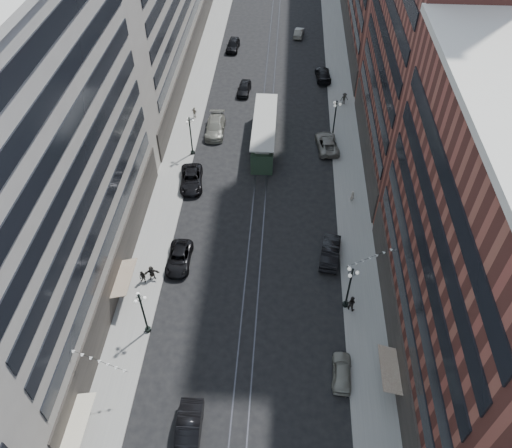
% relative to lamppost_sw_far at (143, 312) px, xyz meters
% --- Properties ---
extents(ground, '(220.00, 220.00, 0.00)m').
position_rel_lamppost_sw_far_xyz_m(ground, '(9.20, 32.00, -3.10)').
color(ground, black).
rests_on(ground, ground).
extents(sidewalk_west, '(4.00, 180.00, 0.15)m').
position_rel_lamppost_sw_far_xyz_m(sidewalk_west, '(-1.80, 42.00, -3.02)').
color(sidewalk_west, gray).
rests_on(sidewalk_west, ground).
extents(sidewalk_east, '(4.00, 180.00, 0.15)m').
position_rel_lamppost_sw_far_xyz_m(sidewalk_east, '(20.20, 42.00, -3.02)').
color(sidewalk_east, gray).
rests_on(sidewalk_east, ground).
extents(rail_west, '(0.12, 180.00, 0.02)m').
position_rel_lamppost_sw_far_xyz_m(rail_west, '(8.50, 42.00, -3.09)').
color(rail_west, '#2D2D33').
rests_on(rail_west, ground).
extents(rail_east, '(0.12, 180.00, 0.02)m').
position_rel_lamppost_sw_far_xyz_m(rail_east, '(9.90, 42.00, -3.09)').
color(rail_east, '#2D2D33').
rests_on(rail_east, ground).
extents(building_west_mid, '(8.00, 36.00, 28.00)m').
position_rel_lamppost_sw_far_xyz_m(building_west_mid, '(-7.80, 5.00, 10.90)').
color(building_west_mid, '#9B9589').
rests_on(building_west_mid, ground).
extents(building_east_mid, '(8.00, 30.00, 24.00)m').
position_rel_lamppost_sw_far_xyz_m(building_east_mid, '(26.20, -0.00, 8.90)').
color(building_east_mid, brown).
rests_on(building_east_mid, ground).
extents(lamppost_sw_far, '(1.03, 1.14, 5.52)m').
position_rel_lamppost_sw_far_xyz_m(lamppost_sw_far, '(0.00, 0.00, 0.00)').
color(lamppost_sw_far, black).
rests_on(lamppost_sw_far, sidewalk_west).
extents(lamppost_sw_mid, '(1.03, 1.14, 5.52)m').
position_rel_lamppost_sw_far_xyz_m(lamppost_sw_mid, '(0.00, 27.00, 0.00)').
color(lamppost_sw_mid, black).
rests_on(lamppost_sw_mid, sidewalk_west).
extents(lamppost_se_far, '(1.03, 1.14, 5.52)m').
position_rel_lamppost_sw_far_xyz_m(lamppost_se_far, '(18.40, 4.00, 0.00)').
color(lamppost_se_far, black).
rests_on(lamppost_se_far, sidewalk_east).
extents(lamppost_se_mid, '(1.03, 1.14, 5.52)m').
position_rel_lamppost_sw_far_xyz_m(lamppost_se_mid, '(18.40, 32.00, 0.00)').
color(lamppost_se_mid, black).
rests_on(lamppost_se_mid, sidewalk_east).
extents(streetcar, '(2.94, 13.28, 3.67)m').
position_rel_lamppost_sw_far_xyz_m(streetcar, '(9.20, 29.85, -1.40)').
color(streetcar, '#263C2A').
rests_on(streetcar, ground).
extents(car_2, '(2.43, 5.16, 1.42)m').
position_rel_lamppost_sw_far_xyz_m(car_2, '(1.48, 8.45, -2.38)').
color(car_2, black).
rests_on(car_2, ground).
extents(car_4, '(1.89, 4.17, 1.39)m').
position_rel_lamppost_sw_far_xyz_m(car_4, '(17.60, -3.37, -2.40)').
color(car_4, gray).
rests_on(car_4, ground).
extents(car_5, '(2.01, 5.39, 1.76)m').
position_rel_lamppost_sw_far_xyz_m(car_5, '(5.34, -9.37, -2.22)').
color(car_5, black).
rests_on(car_5, ground).
extents(pedestrian_2, '(0.84, 0.63, 1.54)m').
position_rel_lamppost_sw_far_xyz_m(pedestrian_2, '(-1.66, 5.59, -2.18)').
color(pedestrian_2, black).
rests_on(pedestrian_2, sidewalk_west).
extents(car_7, '(3.33, 5.98, 1.58)m').
position_rel_lamppost_sw_far_xyz_m(car_7, '(0.80, 21.02, -2.31)').
color(car_7, black).
rests_on(car_7, ground).
extents(car_8, '(2.59, 6.14, 1.77)m').
position_rel_lamppost_sw_far_xyz_m(car_8, '(2.38, 32.13, -2.21)').
color(car_8, slate).
rests_on(car_8, ground).
extents(car_9, '(2.28, 5.07, 1.69)m').
position_rel_lamppost_sw_far_xyz_m(car_9, '(2.40, 56.91, -2.25)').
color(car_9, black).
rests_on(car_9, ground).
extents(car_10, '(2.54, 5.45, 1.73)m').
position_rel_lamppost_sw_far_xyz_m(car_10, '(17.15, 10.22, -2.23)').
color(car_10, black).
rests_on(car_10, ground).
extents(car_11, '(3.34, 5.96, 1.57)m').
position_rel_lamppost_sw_far_xyz_m(car_11, '(17.52, 29.45, -2.31)').
color(car_11, slate).
rests_on(car_11, ground).
extents(car_12, '(2.60, 5.54, 1.56)m').
position_rel_lamppost_sw_far_xyz_m(car_12, '(17.55, 47.75, -2.31)').
color(car_12, black).
rests_on(car_12, ground).
extents(car_13, '(2.16, 4.64, 1.54)m').
position_rel_lamppost_sw_far_xyz_m(car_13, '(5.46, 42.77, -2.33)').
color(car_13, black).
rests_on(car_13, ground).
extents(car_14, '(1.98, 4.35, 1.38)m').
position_rel_lamppost_sw_far_xyz_m(car_14, '(13.70, 62.72, -2.40)').
color(car_14, '#636258').
rests_on(car_14, ground).
extents(pedestrian_5, '(1.67, 0.82, 1.73)m').
position_rel_lamppost_sw_far_xyz_m(pedestrian_5, '(-0.86, 6.12, -2.08)').
color(pedestrian_5, black).
rests_on(pedestrian_5, sidewalk_west).
extents(pedestrian_6, '(1.06, 0.80, 1.64)m').
position_rel_lamppost_sw_far_xyz_m(pedestrian_6, '(-0.98, 35.38, -2.12)').
color(pedestrian_6, gray).
rests_on(pedestrian_6, sidewalk_west).
extents(pedestrian_7, '(0.99, 0.83, 1.79)m').
position_rel_lamppost_sw_far_xyz_m(pedestrian_7, '(18.84, 3.66, -2.05)').
color(pedestrian_7, black).
rests_on(pedestrian_7, sidewalk_east).
extents(pedestrian_8, '(0.64, 0.54, 1.50)m').
position_rel_lamppost_sw_far_xyz_m(pedestrian_8, '(20.05, 19.06, -2.20)').
color(pedestrian_8, '#AFA291').
rests_on(pedestrian_8, sidewalk_east).
extents(pedestrian_9, '(1.21, 0.71, 1.75)m').
position_rel_lamppost_sw_far_xyz_m(pedestrian_9, '(20.41, 40.38, -2.07)').
color(pedestrian_9, black).
rests_on(pedestrian_9, sidewalk_east).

